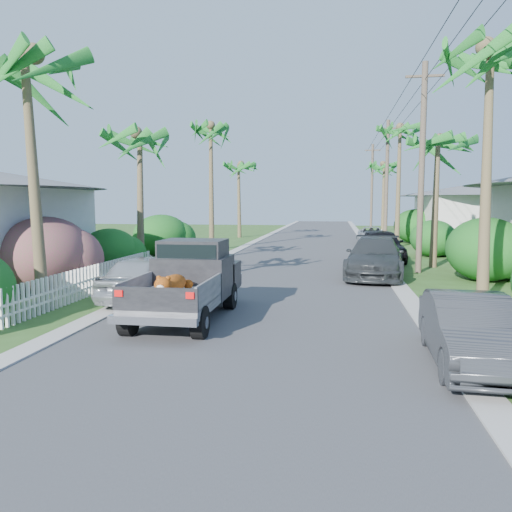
% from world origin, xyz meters
% --- Properties ---
extents(ground, '(120.00, 120.00, 0.00)m').
position_xyz_m(ground, '(0.00, 0.00, 0.00)').
color(ground, '#2E4D1D').
rests_on(ground, ground).
extents(road, '(8.00, 100.00, 0.02)m').
position_xyz_m(road, '(0.00, 25.00, 0.01)').
color(road, '#38383A').
rests_on(road, ground).
extents(curb_left, '(0.60, 100.00, 0.06)m').
position_xyz_m(curb_left, '(-4.30, 25.00, 0.03)').
color(curb_left, '#A5A39E').
rests_on(curb_left, ground).
extents(curb_right, '(0.60, 100.00, 0.06)m').
position_xyz_m(curb_right, '(4.30, 25.00, 0.03)').
color(curb_right, '#A5A39E').
rests_on(curb_right, ground).
extents(pickup_truck, '(1.98, 5.12, 2.06)m').
position_xyz_m(pickup_truck, '(-1.87, 3.23, 1.01)').
color(pickup_truck, black).
rests_on(pickup_truck, ground).
extents(parked_car_rn, '(1.55, 4.07, 1.32)m').
position_xyz_m(parked_car_rn, '(4.47, -0.02, 0.66)').
color(parked_car_rn, '#313337').
rests_on(parked_car_rn, ground).
extents(parked_car_rm, '(2.87, 5.79, 1.62)m').
position_xyz_m(parked_car_rm, '(3.60, 11.33, 0.81)').
color(parked_car_rm, '#313436').
rests_on(parked_car_rm, ground).
extents(parked_car_rf, '(2.38, 5.09, 1.68)m').
position_xyz_m(parked_car_rf, '(4.35, 17.14, 0.84)').
color(parked_car_rf, black).
rests_on(parked_car_rf, ground).
extents(parked_car_rd, '(2.24, 4.53, 1.24)m').
position_xyz_m(parked_car_rd, '(4.70, 29.24, 0.62)').
color(parked_car_rd, '#B1B4B8').
rests_on(parked_car_rd, ground).
extents(parked_car_ln, '(2.00, 4.45, 1.48)m').
position_xyz_m(parked_car_ln, '(-3.78, 5.05, 0.74)').
color(parked_car_ln, '#B6B8BD').
rests_on(parked_car_ln, ground).
extents(parked_car_lf, '(2.50, 4.94, 1.37)m').
position_xyz_m(parked_car_lf, '(-4.42, 12.78, 0.69)').
color(parked_car_lf, silver).
rests_on(parked_car_lf, ground).
extents(palm_l_a, '(4.40, 4.40, 8.20)m').
position_xyz_m(palm_l_a, '(-6.20, 3.00, 6.93)').
color(palm_l_a, brown).
rests_on(palm_l_a, ground).
extents(palm_l_b, '(4.40, 4.40, 7.40)m').
position_xyz_m(palm_l_b, '(-6.80, 12.00, 6.15)').
color(palm_l_b, brown).
rests_on(palm_l_b, ground).
extents(palm_l_c, '(4.40, 4.40, 9.20)m').
position_xyz_m(palm_l_c, '(-6.00, 22.00, 7.91)').
color(palm_l_c, brown).
rests_on(palm_l_c, ground).
extents(palm_l_d, '(4.40, 4.40, 7.70)m').
position_xyz_m(palm_l_d, '(-6.50, 34.00, 6.44)').
color(palm_l_d, brown).
rests_on(palm_l_d, ground).
extents(palm_r_a, '(4.40, 4.40, 8.70)m').
position_xyz_m(palm_r_a, '(6.30, 6.00, 7.42)').
color(palm_r_a, brown).
rests_on(palm_r_a, ground).
extents(palm_r_b, '(4.40, 4.40, 7.20)m').
position_xyz_m(palm_r_b, '(6.60, 15.00, 5.95)').
color(palm_r_b, brown).
rests_on(palm_r_b, ground).
extents(palm_r_c, '(4.40, 4.40, 9.40)m').
position_xyz_m(palm_r_c, '(6.20, 26.00, 8.11)').
color(palm_r_c, brown).
rests_on(palm_r_c, ground).
extents(palm_r_d, '(4.40, 4.40, 8.00)m').
position_xyz_m(palm_r_d, '(6.50, 40.00, 6.74)').
color(palm_r_d, brown).
rests_on(palm_r_d, ground).
extents(shrub_l_b, '(3.00, 3.30, 2.60)m').
position_xyz_m(shrub_l_b, '(-7.80, 6.00, 1.30)').
color(shrub_l_b, '#BB1A60').
rests_on(shrub_l_b, ground).
extents(shrub_l_c, '(2.40, 2.64, 2.00)m').
position_xyz_m(shrub_l_c, '(-7.40, 10.00, 1.00)').
color(shrub_l_c, '#164E1A').
rests_on(shrub_l_c, ground).
extents(shrub_l_d, '(3.20, 3.52, 2.40)m').
position_xyz_m(shrub_l_d, '(-8.00, 18.00, 1.20)').
color(shrub_l_d, '#164E1A').
rests_on(shrub_l_d, ground).
extents(shrub_r_b, '(3.00, 3.30, 2.50)m').
position_xyz_m(shrub_r_b, '(7.80, 11.00, 1.25)').
color(shrub_r_b, '#164E1A').
rests_on(shrub_r_b, ground).
extents(shrub_r_c, '(2.60, 2.86, 2.10)m').
position_xyz_m(shrub_r_c, '(7.50, 20.00, 1.05)').
color(shrub_r_c, '#164E1A').
rests_on(shrub_r_c, ground).
extents(shrub_r_d, '(3.20, 3.52, 2.60)m').
position_xyz_m(shrub_r_d, '(8.00, 30.00, 1.30)').
color(shrub_r_d, '#164E1A').
rests_on(shrub_r_d, ground).
extents(picket_fence, '(0.10, 11.00, 1.00)m').
position_xyz_m(picket_fence, '(-6.00, 5.50, 0.50)').
color(picket_fence, white).
rests_on(picket_fence, ground).
extents(house_right_far, '(9.00, 8.00, 4.60)m').
position_xyz_m(house_right_far, '(13.00, 30.00, 2.12)').
color(house_right_far, silver).
rests_on(house_right_far, ground).
extents(utility_pole_b, '(1.60, 0.26, 9.00)m').
position_xyz_m(utility_pole_b, '(5.60, 13.00, 4.60)').
color(utility_pole_b, brown).
rests_on(utility_pole_b, ground).
extents(utility_pole_c, '(1.60, 0.26, 9.00)m').
position_xyz_m(utility_pole_c, '(5.60, 28.00, 4.60)').
color(utility_pole_c, brown).
rests_on(utility_pole_c, ground).
extents(utility_pole_d, '(1.60, 0.26, 9.00)m').
position_xyz_m(utility_pole_d, '(5.60, 43.00, 4.60)').
color(utility_pole_d, brown).
rests_on(utility_pole_d, ground).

